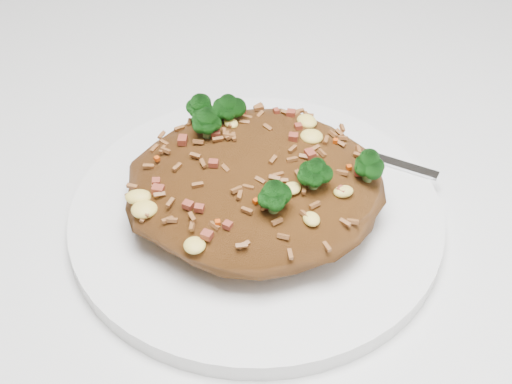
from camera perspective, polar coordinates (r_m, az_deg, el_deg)
dining_table at (r=0.57m, az=7.88°, el=-11.41°), size 1.20×0.80×0.75m
plate at (r=0.51m, az=0.00°, el=-1.79°), size 0.27×0.27×0.01m
fried_rice at (r=0.49m, az=0.02°, el=1.32°), size 0.18×0.16×0.07m
fork at (r=0.56m, az=7.21°, el=3.49°), size 0.15×0.09×0.00m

